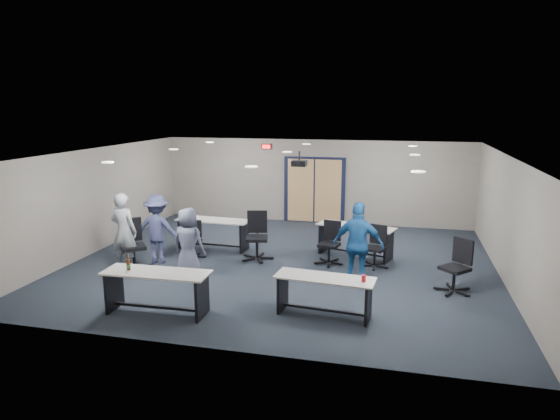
% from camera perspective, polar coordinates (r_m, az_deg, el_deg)
% --- Properties ---
extents(floor, '(10.00, 10.00, 0.00)m').
position_cam_1_polar(floor, '(12.26, 0.28, -6.09)').
color(floor, '#1B222C').
rests_on(floor, ground).
extents(back_wall, '(10.00, 0.04, 2.70)m').
position_cam_1_polar(back_wall, '(16.25, 3.97, 3.28)').
color(back_wall, gray).
rests_on(back_wall, floor).
extents(front_wall, '(10.00, 0.04, 2.70)m').
position_cam_1_polar(front_wall, '(7.75, -7.52, -6.58)').
color(front_wall, gray).
rests_on(front_wall, floor).
extents(left_wall, '(0.04, 9.00, 2.70)m').
position_cam_1_polar(left_wall, '(13.92, -20.17, 1.10)').
color(left_wall, gray).
rests_on(left_wall, floor).
extents(right_wall, '(0.04, 9.00, 2.70)m').
position_cam_1_polar(right_wall, '(11.82, 24.58, -1.09)').
color(right_wall, gray).
rests_on(right_wall, floor).
extents(ceiling, '(10.00, 9.00, 0.04)m').
position_cam_1_polar(ceiling, '(11.70, 0.29, 6.58)').
color(ceiling, white).
rests_on(ceiling, back_wall).
extents(double_door, '(2.00, 0.07, 2.20)m').
position_cam_1_polar(double_door, '(16.26, 3.94, 2.21)').
color(double_door, black).
rests_on(double_door, back_wall).
extents(exit_sign, '(0.32, 0.07, 0.18)m').
position_cam_1_polar(exit_sign, '(16.41, -1.56, 7.26)').
color(exit_sign, black).
rests_on(exit_sign, back_wall).
extents(ceiling_projector, '(0.35, 0.32, 0.37)m').
position_cam_1_polar(ceiling_projector, '(12.15, 2.22, 5.37)').
color(ceiling_projector, black).
rests_on(ceiling_projector, ceiling).
extents(ceiling_can_lights, '(6.24, 5.74, 0.02)m').
position_cam_1_polar(ceiling_can_lights, '(11.95, 0.57, 6.55)').
color(ceiling_can_lights, white).
rests_on(ceiling_can_lights, ceiling).
extents(table_front_left, '(1.99, 0.71, 1.10)m').
position_cam_1_polar(table_front_left, '(9.56, -13.96, -8.26)').
color(table_front_left, beige).
rests_on(table_front_left, floor).
extents(table_front_right, '(1.86, 0.77, 0.86)m').
position_cam_1_polar(table_front_right, '(9.23, 5.15, -8.99)').
color(table_front_right, beige).
rests_on(table_front_right, floor).
extents(table_back_left, '(2.00, 0.75, 0.80)m').
position_cam_1_polar(table_back_left, '(13.44, -7.61, -2.13)').
color(table_back_left, beige).
rests_on(table_back_left, floor).
extents(table_back_right, '(2.07, 1.21, 0.80)m').
position_cam_1_polar(table_back_right, '(12.80, 8.63, -2.90)').
color(table_back_right, beige).
rests_on(table_back_right, floor).
extents(chair_back_a, '(0.70, 0.70, 0.94)m').
position_cam_1_polar(chair_back_a, '(12.70, -9.95, -3.41)').
color(chair_back_a, black).
rests_on(chair_back_a, floor).
extents(chair_back_b, '(0.91, 0.91, 1.20)m').
position_cam_1_polar(chair_back_b, '(12.38, -2.65, -3.02)').
color(chair_back_b, black).
rests_on(chair_back_b, floor).
extents(chair_back_c, '(0.77, 0.77, 1.04)m').
position_cam_1_polar(chair_back_c, '(12.11, 5.63, -3.80)').
color(chair_back_c, black).
rests_on(chair_back_c, floor).
extents(chair_back_d, '(0.79, 0.79, 1.00)m').
position_cam_1_polar(chair_back_d, '(12.03, 10.80, -4.16)').
color(chair_back_d, black).
rests_on(chair_back_d, floor).
extents(chair_loose_left, '(1.05, 1.05, 1.19)m').
position_cam_1_polar(chair_loose_left, '(12.14, -16.43, -3.84)').
color(chair_loose_left, black).
rests_on(chair_loose_left, floor).
extents(chair_loose_right, '(0.98, 0.98, 1.11)m').
position_cam_1_polar(chair_loose_right, '(10.87, 19.35, -6.11)').
color(chair_loose_right, black).
rests_on(chair_loose_right, floor).
extents(person_gray, '(0.71, 0.51, 1.83)m').
position_cam_1_polar(person_gray, '(12.12, -17.43, -2.35)').
color(person_gray, '#969DA3').
rests_on(person_gray, floor).
extents(person_plaid, '(0.83, 0.59, 1.58)m').
position_cam_1_polar(person_plaid, '(11.31, -10.43, -3.68)').
color(person_plaid, '#4E546B').
rests_on(person_plaid, floor).
extents(person_navy, '(1.11, 0.56, 1.83)m').
position_cam_1_polar(person_navy, '(10.61, 8.94, -3.96)').
color(person_navy, '#194E8D').
rests_on(person_navy, floor).
extents(person_back, '(1.16, 0.74, 1.69)m').
position_cam_1_polar(person_back, '(12.42, -13.85, -2.14)').
color(person_back, '#373C64').
rests_on(person_back, floor).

